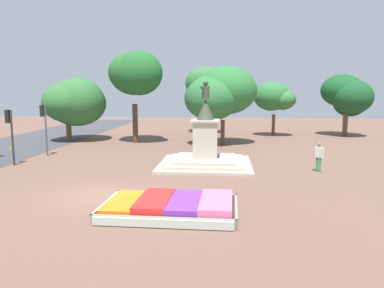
# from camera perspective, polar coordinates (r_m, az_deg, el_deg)

# --- Properties ---
(ground_plane) EXTENTS (94.81, 94.81, 0.00)m
(ground_plane) POSITION_cam_1_polar(r_m,az_deg,el_deg) (17.02, -13.91, -7.70)
(ground_plane) COLOR brown
(flower_planter) EXTENTS (5.12, 3.35, 0.60)m
(flower_planter) POSITION_cam_1_polar(r_m,az_deg,el_deg) (14.25, -3.07, -9.52)
(flower_planter) COLOR #38281C
(flower_planter) RESTS_ON ground_plane
(statue_monument) EXTENTS (5.56, 5.56, 5.16)m
(statue_monument) POSITION_cam_1_polar(r_m,az_deg,el_deg) (22.90, 2.05, -0.94)
(statue_monument) COLOR #B1A792
(statue_monument) RESTS_ON ground_plane
(traffic_light_mid_block) EXTENTS (0.41, 0.28, 3.42)m
(traffic_light_mid_block) POSITION_cam_1_polar(r_m,az_deg,el_deg) (25.32, -25.99, 2.32)
(traffic_light_mid_block) COLOR #2D2D33
(traffic_light_mid_block) RESTS_ON ground_plane
(traffic_light_far_corner) EXTENTS (0.42, 0.31, 3.57)m
(traffic_light_far_corner) POSITION_cam_1_polar(r_m,az_deg,el_deg) (28.10, -21.63, 3.37)
(traffic_light_far_corner) COLOR #4C5156
(traffic_light_far_corner) RESTS_ON ground_plane
(pedestrian_near_planter) EXTENTS (0.45, 0.42, 1.68)m
(pedestrian_near_planter) POSITION_cam_1_polar(r_m,az_deg,el_deg) (22.25, 18.77, -1.60)
(pedestrian_near_planter) COLOR #338C4C
(pedestrian_near_planter) RESTS_ON ground_plane
(park_tree_far_left) EXTENTS (4.80, 5.48, 7.90)m
(park_tree_far_left) POSITION_cam_1_polar(r_m,az_deg,el_deg) (33.33, -8.67, 10.41)
(park_tree_far_left) COLOR #4C3823
(park_tree_far_left) RESTS_ON ground_plane
(park_tree_behind_statue) EXTENTS (4.16, 3.36, 5.41)m
(park_tree_behind_statue) POSITION_cam_1_polar(r_m,az_deg,el_deg) (38.46, 12.53, 6.93)
(park_tree_behind_statue) COLOR brown
(park_tree_behind_statue) RESTS_ON ground_plane
(park_tree_far_right) EXTENTS (4.24, 4.99, 7.03)m
(park_tree_far_right) POSITION_cam_1_polar(r_m,az_deg,el_deg) (40.30, 1.79, 9.12)
(park_tree_far_right) COLOR brown
(park_tree_far_right) RESTS_ON ground_plane
(park_tree_street_side) EXTENTS (4.77, 4.96, 6.17)m
(park_tree_street_side) POSITION_cam_1_polar(r_m,az_deg,el_deg) (40.63, 22.63, 6.85)
(park_tree_street_side) COLOR brown
(park_tree_street_side) RESTS_ON ground_plane
(park_tree_mid_canopy) EXTENTS (5.47, 5.73, 5.70)m
(park_tree_mid_canopy) POSITION_cam_1_polar(r_m,az_deg,el_deg) (35.68, -17.40, 6.04)
(park_tree_mid_canopy) COLOR brown
(park_tree_mid_canopy) RESTS_ON ground_plane
(park_tree_distant) EXTENTS (6.05, 5.45, 6.59)m
(park_tree_distant) POSITION_cam_1_polar(r_m,az_deg,el_deg) (31.70, 4.03, 7.59)
(park_tree_distant) COLOR #4C3823
(park_tree_distant) RESTS_ON ground_plane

